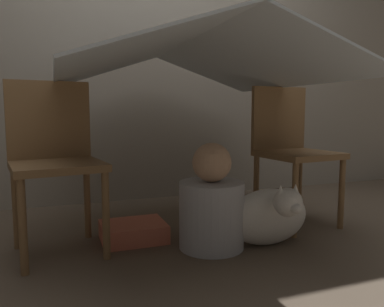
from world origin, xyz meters
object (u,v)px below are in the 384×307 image
object	(u,v)px
person_front	(212,206)
dog	(270,215)
chair_right	(291,146)
chair_left	(54,155)

from	to	relation	value
person_front	dog	bearing A→B (deg)	-16.02
chair_right	dog	world-z (taller)	chair_right
chair_left	chair_right	xyz separation A→B (m)	(1.42, 0.00, 0.00)
chair_left	person_front	bearing A→B (deg)	-27.63
person_front	chair_left	bearing A→B (deg)	161.42
chair_left	dog	world-z (taller)	chair_left
chair_left	dog	size ratio (longest dim) A/B	1.87
chair_right	person_front	distance (m)	0.76
chair_left	person_front	world-z (taller)	chair_left
chair_right	dog	distance (m)	0.59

